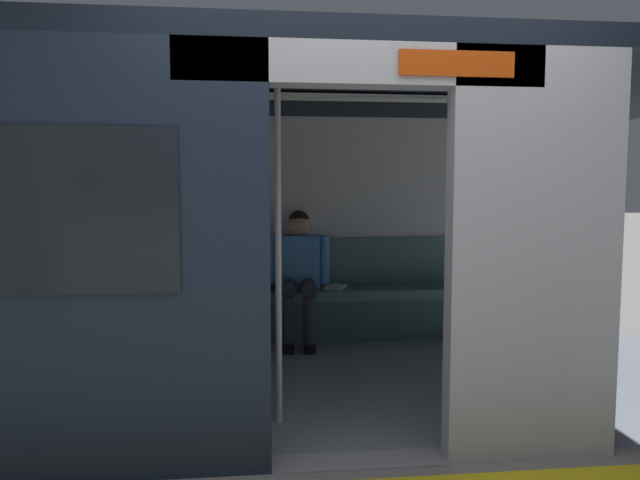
{
  "coord_description": "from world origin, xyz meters",
  "views": [
    {
      "loc": [
        0.5,
        2.79,
        1.38
      ],
      "look_at": [
        0.05,
        -1.38,
        1.02
      ],
      "focal_mm": 32.38,
      "sensor_mm": 36.0,
      "label": 1
    }
  ],
  "objects_px": {
    "handbag": "(256,280)",
    "grab_pole_door": "(278,251)",
    "book": "(336,287)",
    "bench_seat": "(313,301)",
    "train_car": "(321,177)",
    "person_seated": "(299,267)"
  },
  "relations": [
    {
      "from": "train_car",
      "to": "person_seated",
      "type": "bearing_deg",
      "value": -85.66
    },
    {
      "from": "book",
      "to": "person_seated",
      "type": "bearing_deg",
      "value": 39.99
    },
    {
      "from": "train_car",
      "to": "bench_seat",
      "type": "bearing_deg",
      "value": -92.48
    },
    {
      "from": "person_seated",
      "to": "grab_pole_door",
      "type": "distance_m",
      "value": 1.9
    },
    {
      "from": "train_car",
      "to": "person_seated",
      "type": "height_order",
      "value": "train_car"
    },
    {
      "from": "train_car",
      "to": "bench_seat",
      "type": "xyz_separation_m",
      "value": [
        -0.05,
        -1.15,
        -1.12
      ]
    },
    {
      "from": "train_car",
      "to": "book",
      "type": "bearing_deg",
      "value": -102.71
    },
    {
      "from": "bench_seat",
      "to": "handbag",
      "type": "xyz_separation_m",
      "value": [
        0.52,
        -0.06,
        0.19
      ]
    },
    {
      "from": "train_car",
      "to": "grab_pole_door",
      "type": "distance_m",
      "value": 0.94
    },
    {
      "from": "train_car",
      "to": "handbag",
      "type": "height_order",
      "value": "train_car"
    },
    {
      "from": "bench_seat",
      "to": "handbag",
      "type": "height_order",
      "value": "handbag"
    },
    {
      "from": "train_car",
      "to": "person_seated",
      "type": "xyz_separation_m",
      "value": [
        0.08,
        -1.1,
        -0.79
      ]
    },
    {
      "from": "bench_seat",
      "to": "book",
      "type": "height_order",
      "value": "book"
    },
    {
      "from": "book",
      "to": "bench_seat",
      "type": "bearing_deg",
      "value": 34.32
    },
    {
      "from": "handbag",
      "to": "grab_pole_door",
      "type": "bearing_deg",
      "value": 94.01
    },
    {
      "from": "train_car",
      "to": "person_seated",
      "type": "distance_m",
      "value": 1.35
    },
    {
      "from": "handbag",
      "to": "grab_pole_door",
      "type": "distance_m",
      "value": 2.02
    },
    {
      "from": "train_car",
      "to": "handbag",
      "type": "xyz_separation_m",
      "value": [
        0.47,
        -1.21,
        -0.92
      ]
    },
    {
      "from": "person_seated",
      "to": "train_car",
      "type": "bearing_deg",
      "value": 94.34
    },
    {
      "from": "handbag",
      "to": "grab_pole_door",
      "type": "xyz_separation_m",
      "value": [
        -0.14,
        1.96,
        0.48
      ]
    },
    {
      "from": "train_car",
      "to": "handbag",
      "type": "relative_size",
      "value": 24.62
    },
    {
      "from": "handbag",
      "to": "book",
      "type": "bearing_deg",
      "value": 177.27
    }
  ]
}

